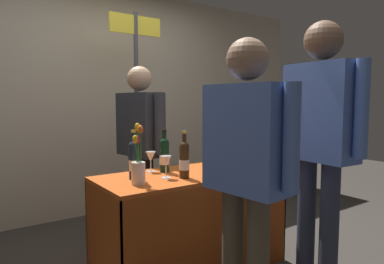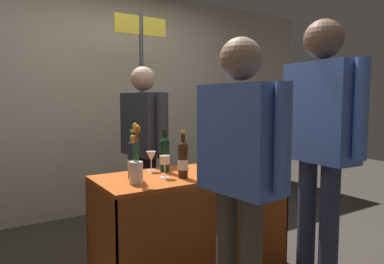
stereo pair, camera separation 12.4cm
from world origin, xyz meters
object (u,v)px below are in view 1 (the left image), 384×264
vendor_presenter (140,137)px  booth_signpost (137,94)px  wine_glass_near_vendor (151,157)px  wine_glass_mid (236,154)px  display_bottle_0 (233,156)px  wine_glass_near_taster (166,162)px  tasting_table (192,205)px  featured_wine_bottle (210,152)px  flower_vase (138,165)px  taster_foreground_right (246,161)px

vendor_presenter → booth_signpost: (0.17, 0.41, 0.39)m
wine_glass_near_vendor → vendor_presenter: 0.55m
wine_glass_mid → booth_signpost: 1.28m
display_bottle_0 → wine_glass_mid: size_ratio=2.15×
wine_glass_near_taster → display_bottle_0: bearing=-17.7°
wine_glass_near_taster → tasting_table: bearing=10.8°
display_bottle_0 → wine_glass_near_vendor: size_ratio=2.01×
featured_wine_bottle → wine_glass_mid: bearing=10.2°
wine_glass_near_vendor → display_bottle_0: bearing=-41.4°
wine_glass_near_vendor → booth_signpost: booth_signpost is taller
wine_glass_near_vendor → flower_vase: flower_vase is taller
tasting_table → wine_glass_mid: bearing=-1.3°
vendor_presenter → tasting_table: bearing=-2.3°
wine_glass_near_taster → featured_wine_bottle: bearing=-2.8°
tasting_table → flower_vase: bearing=-168.0°
wine_glass_mid → taster_foreground_right: taster_foreground_right is taller
wine_glass_mid → booth_signpost: size_ratio=0.07×
tasting_table → display_bottle_0: display_bottle_0 is taller
wine_glass_mid → flower_vase: (-0.92, -0.09, 0.02)m
wine_glass_mid → booth_signpost: bearing=105.7°
vendor_presenter → display_bottle_0: bearing=10.3°
tasting_table → vendor_presenter: (-0.06, 0.72, 0.45)m
tasting_table → booth_signpost: (0.11, 1.13, 0.84)m
wine_glass_near_vendor → flower_vase: (-0.26, -0.31, 0.02)m
featured_wine_bottle → display_bottle_0: bearing=-51.3°
wine_glass_near_vendor → featured_wine_bottle: bearing=-37.5°
tasting_table → display_bottle_0: (0.23, -0.20, 0.37)m
wine_glass_near_vendor → vendor_presenter: (0.17, 0.51, 0.09)m
display_bottle_0 → wine_glass_near_taster: (-0.48, 0.15, -0.02)m
wine_glass_near_vendor → booth_signpost: (0.35, 0.93, 0.49)m
tasting_table → display_bottle_0: size_ratio=4.65×
taster_foreground_right → vendor_presenter: bearing=-10.9°
taster_foreground_right → flower_vase: bearing=19.2°
vendor_presenter → flower_vase: bearing=-34.7°
wine_glass_near_vendor → flower_vase: 0.40m
vendor_presenter → booth_signpost: size_ratio=0.73×
tasting_table → wine_glass_near_vendor: size_ratio=9.33×
wine_glass_near_vendor → taster_foreground_right: (0.05, -0.95, 0.10)m
tasting_table → wine_glass_near_taster: wine_glass_near_taster is taller
wine_glass_mid → wine_glass_near_taster: size_ratio=0.91×
featured_wine_bottle → wine_glass_near_vendor: bearing=142.5°
featured_wine_bottle → wine_glass_near_taster: size_ratio=2.35×
display_bottle_0 → taster_foreground_right: (-0.41, -0.55, 0.08)m
wine_glass_near_taster → vendor_presenter: 0.79m
flower_vase → vendor_presenter: (0.43, 0.82, 0.08)m
display_bottle_0 → wine_glass_near_taster: 0.50m
featured_wine_bottle → taster_foreground_right: bearing=-113.8°
flower_vase → booth_signpost: (0.60, 1.23, 0.47)m
flower_vase → display_bottle_0: bearing=-7.7°
wine_glass_near_taster → taster_foreground_right: bearing=-84.4°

